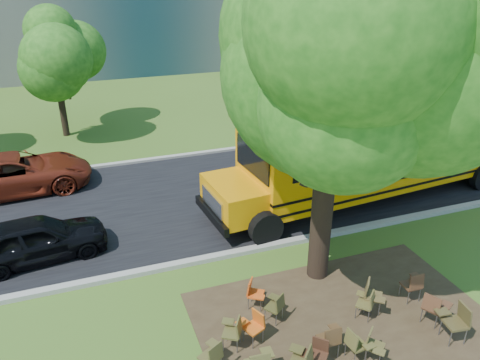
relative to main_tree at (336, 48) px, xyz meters
name	(u,v)px	position (x,y,z in m)	size (l,w,h in m)	color
ground	(297,316)	(-1.27, -1.32, -6.13)	(160.00, 160.00, 0.00)	#3C591B
dirt_patch	(343,319)	(-0.27, -1.82, -6.11)	(7.00, 4.50, 0.03)	#382819
asphalt_road	(214,195)	(-1.27, 5.68, -6.11)	(80.00, 8.00, 0.04)	black
kerb_near	(252,249)	(-1.27, 1.68, -6.06)	(80.00, 0.25, 0.14)	gray
kerb_far	(187,155)	(-1.27, 9.78, -6.06)	(80.00, 0.25, 0.14)	gray
bg_tree_2	(53,50)	(-6.27, 14.68, -1.92)	(4.80, 4.80, 6.62)	black
bg_tree_3	(322,25)	(6.73, 12.68, -1.10)	(5.60, 5.60, 7.84)	black
bg_tree_4	(458,34)	(14.73, 11.68, -1.79)	(5.00, 5.00, 6.85)	black
main_tree	(336,48)	(0.00, 0.00, 0.00)	(7.20, 7.20, 9.74)	black
school_bus	(396,144)	(5.14, 3.80, -4.26)	(13.43, 4.05, 3.24)	orange
chair_0	(212,354)	(-3.71, -2.32, -5.61)	(0.56, 0.68, 0.83)	#4F4822
chair_3	(318,352)	(-1.61, -2.96, -5.65)	(0.66, 0.52, 0.77)	#3C2215
chair_4	(331,338)	(-1.18, -2.74, -5.59)	(0.56, 0.50, 0.86)	#4B311A
chair_5	(373,344)	(-0.39, -3.15, -5.65)	(0.52, 0.66, 0.77)	brown
chair_6	(457,319)	(1.74, -3.25, -5.53)	(0.57, 0.69, 0.97)	#473D1E
chair_7	(434,306)	(1.60, -2.68, -5.58)	(0.72, 0.60, 0.88)	#51301D
chair_8	(234,330)	(-3.05, -1.78, -5.62)	(0.54, 0.69, 0.81)	#4D4921
chair_9	(254,324)	(-2.57, -1.75, -5.63)	(0.63, 0.55, 0.81)	#C15514
chair_10	(254,292)	(-2.15, -0.69, -5.64)	(0.54, 0.68, 0.80)	#D64F16
chair_11	(367,302)	(0.27, -1.95, -5.64)	(0.53, 0.67, 0.78)	brown
chair_12	(372,293)	(0.50, -1.78, -5.59)	(0.59, 0.75, 0.87)	brown
chair_13	(414,283)	(1.72, -1.80, -5.58)	(0.58, 0.51, 0.88)	#4F301C
chair_14	(356,343)	(-0.74, -3.04, -5.63)	(0.53, 0.54, 0.81)	brown
chair_15	(276,305)	(-1.83, -1.31, -5.64)	(0.52, 0.66, 0.78)	#44411D
black_car	(36,239)	(-7.25, 3.45, -5.46)	(1.58, 3.92, 1.33)	black
bg_car_red	(17,173)	(-8.07, 8.48, -5.38)	(2.47, 5.36, 1.49)	#5C1D0F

